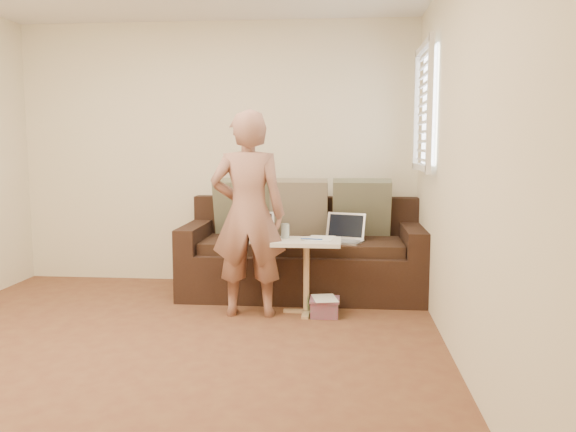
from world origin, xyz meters
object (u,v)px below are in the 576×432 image
(side_table, at_px, (306,277))
(laptop_silver, at_px, (341,242))
(drinking_glass, at_px, (285,231))
(laptop_white, at_px, (257,241))
(person, at_px, (248,214))
(sofa, at_px, (302,249))
(striped_box, at_px, (325,307))

(side_table, bearing_deg, laptop_silver, 58.58)
(laptop_silver, relative_size, drinking_glass, 3.03)
(drinking_glass, bearing_deg, side_table, -23.58)
(laptop_white, bearing_deg, person, -103.72)
(person, xyz_separation_m, side_table, (0.47, 0.10, -0.53))
(drinking_glass, bearing_deg, laptop_white, 126.55)
(laptop_white, bearing_deg, drinking_glass, -68.72)
(person, bearing_deg, sofa, -121.80)
(person, relative_size, side_table, 2.72)
(sofa, height_order, laptop_white, sofa)
(person, height_order, side_table, person)
(laptop_silver, xyz_separation_m, striped_box, (-0.13, -0.55, -0.44))
(laptop_silver, relative_size, person, 0.22)
(laptop_silver, distance_m, side_table, 0.59)
(laptop_silver, height_order, side_table, laptop_silver)
(sofa, xyz_separation_m, person, (-0.39, -0.73, 0.41))
(sofa, relative_size, laptop_silver, 6.06)
(striped_box, bearing_deg, sofa, 108.16)
(laptop_silver, bearing_deg, drinking_glass, -122.28)
(laptop_white, height_order, striped_box, laptop_white)
(laptop_silver, bearing_deg, sofa, 174.46)
(sofa, xyz_separation_m, striped_box, (0.23, -0.71, -0.35))
(side_table, bearing_deg, laptop_white, 135.00)
(laptop_silver, xyz_separation_m, drinking_glass, (-0.47, -0.39, 0.15))
(laptop_silver, distance_m, person, 0.99)
(sofa, distance_m, laptop_white, 0.44)
(drinking_glass, distance_m, striped_box, 0.71)
(person, distance_m, drinking_glass, 0.37)
(drinking_glass, bearing_deg, sofa, 78.74)
(side_table, distance_m, drinking_glass, 0.42)
(laptop_silver, relative_size, striped_box, 1.52)
(sofa, xyz_separation_m, drinking_glass, (-0.11, -0.54, 0.25))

